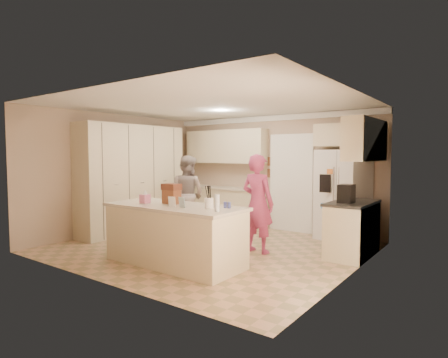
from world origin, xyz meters
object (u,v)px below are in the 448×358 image
Objects in this scene: island_base at (174,236)px; coffee_maker at (346,194)px; teen_girl at (258,203)px; teen_boy at (187,194)px; dollhouse_body at (172,197)px; utensil_crock at (209,203)px; tissue_box at (145,199)px; refrigerator at (343,195)px.

coffee_maker is at bearing 42.83° from island_base.
teen_boy is at bearing -8.80° from teen_girl.
teen_boy is (-3.45, -0.03, -0.23)m from coffee_maker.
dollhouse_body is 0.15× the size of teen_girl.
teen_girl is at bearing 160.23° from teen_boy.
dollhouse_body is (-0.15, 0.10, 0.60)m from island_base.
teen_boy is at bearing -179.42° from coffee_maker.
utensil_crock is 1.07× the size of tissue_box.
coffee_maker is 2.84m from dollhouse_body.
teen_boy reaches higher than dollhouse_body.
utensil_crock is 1.21m from tissue_box.
utensil_crock is 1.33m from teen_girl.
refrigerator reaches higher than coffee_maker.
tissue_box is 0.08× the size of teen_boy.
tissue_box is at bearing 54.56° from teen_girl.
utensil_crock reaches higher than island_base.
island_base is 8.46× the size of dollhouse_body.
utensil_crock is at bearing 4.40° from island_base.
island_base is at bearing 10.30° from tissue_box.
utensil_crock is 0.80m from dollhouse_body.
tissue_box is at bearing -153.43° from dollhouse_body.
teen_girl is at bearing -158.75° from coffee_maker.
tissue_box is at bearing -172.87° from utensil_crock.
teen_boy is at bearing -140.86° from refrigerator.
coffee_maker is at bearing -154.14° from teen_girl.
teen_boy is (-1.40, 1.87, 0.40)m from island_base.
tissue_box is 2.15m from teen_boy.
dollhouse_body is (-0.80, 0.05, 0.04)m from utensil_crock.
island_base is 1.31× the size of teen_boy.
coffee_maker reaches higher than utensil_crock.
teen_girl is (1.23, 1.47, -0.14)m from tissue_box.
dollhouse_body is (-1.72, -3.04, 0.14)m from refrigerator.
tissue_box is (-1.20, -0.15, -0.00)m from utensil_crock.
coffee_maker is 2.87m from island_base.
refrigerator is 3.23m from utensil_crock.
dollhouse_body is at bearing -103.65° from refrigerator.
tissue_box is (-0.55, -0.10, 0.56)m from island_base.
utensil_crock is (0.65, 0.05, 0.56)m from island_base.
refrigerator is 12.86× the size of tissue_box.
refrigerator reaches higher than teen_boy.
coffee_maker is 1.15× the size of dollhouse_body.
tissue_box is 0.08× the size of teen_girl.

